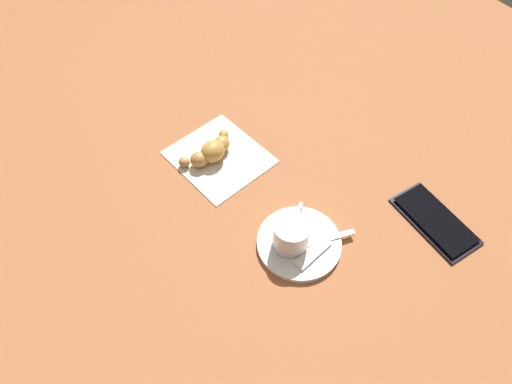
% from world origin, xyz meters
% --- Properties ---
extents(ground_plane, '(1.80, 1.80, 0.00)m').
position_xyz_m(ground_plane, '(0.00, 0.00, 0.00)').
color(ground_plane, '#A15F37').
extents(saucer, '(0.14, 0.14, 0.01)m').
position_xyz_m(saucer, '(0.14, 0.01, 0.01)').
color(saucer, silver).
rests_on(saucer, ground).
extents(espresso_cup, '(0.07, 0.08, 0.05)m').
position_xyz_m(espresso_cup, '(0.13, 0.01, 0.04)').
color(espresso_cup, silver).
rests_on(espresso_cup, saucer).
extents(teaspoon, '(0.05, 0.13, 0.01)m').
position_xyz_m(teaspoon, '(0.15, 0.01, 0.01)').
color(teaspoon, silver).
rests_on(teaspoon, saucer).
extents(sugar_packet, '(0.03, 0.07, 0.01)m').
position_xyz_m(sugar_packet, '(0.17, 0.02, 0.01)').
color(sugar_packet, white).
rests_on(sugar_packet, saucer).
extents(napkin, '(0.20, 0.18, 0.00)m').
position_xyz_m(napkin, '(-0.10, -0.00, 0.00)').
color(napkin, silver).
rests_on(napkin, ground).
extents(croissant, '(0.07, 0.12, 0.04)m').
position_xyz_m(croissant, '(-0.11, -0.01, 0.02)').
color(croissant, '#B87F48').
rests_on(croissant, napkin).
extents(cell_phone, '(0.15, 0.08, 0.01)m').
position_xyz_m(cell_phone, '(0.23, 0.24, 0.00)').
color(cell_phone, black).
rests_on(cell_phone, ground).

